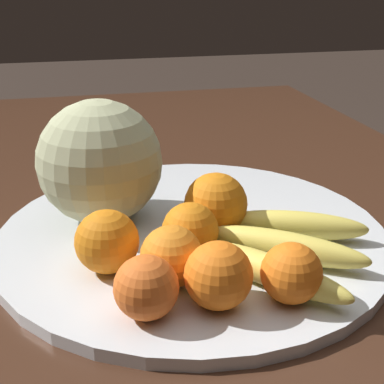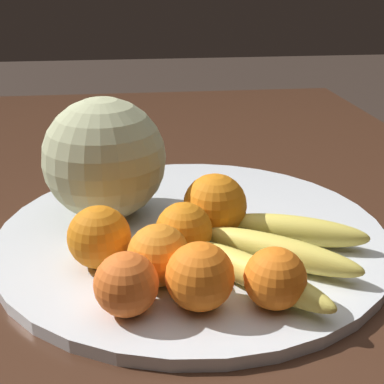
% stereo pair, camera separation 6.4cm
% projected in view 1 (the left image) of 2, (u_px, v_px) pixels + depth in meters
% --- Properties ---
extents(kitchen_table, '(1.61, 0.91, 0.72)m').
position_uv_depth(kitchen_table, '(203.00, 279.00, 0.74)').
color(kitchen_table, '#3D2316').
rests_on(kitchen_table, ground_plane).
extents(fruit_bowl, '(0.48, 0.48, 0.01)m').
position_uv_depth(fruit_bowl, '(192.00, 234.00, 0.66)').
color(fruit_bowl, silver).
rests_on(fruit_bowl, kitchen_table).
extents(melon, '(0.15, 0.15, 0.15)m').
position_uv_depth(melon, '(100.00, 162.00, 0.66)').
color(melon, '#B2B789').
rests_on(melon, fruit_bowl).
extents(banana_bunch, '(0.22, 0.22, 0.03)m').
position_uv_depth(banana_bunch, '(282.00, 245.00, 0.58)').
color(banana_bunch, brown).
rests_on(banana_bunch, fruit_bowl).
extents(orange_front_left, '(0.06, 0.06, 0.06)m').
position_uv_depth(orange_front_left, '(190.00, 231.00, 0.59)').
color(orange_front_left, orange).
rests_on(orange_front_left, fruit_bowl).
extents(orange_front_right, '(0.06, 0.06, 0.06)m').
position_uv_depth(orange_front_right, '(146.00, 288.00, 0.48)').
color(orange_front_right, orange).
rests_on(orange_front_right, fruit_bowl).
extents(orange_mid_center, '(0.08, 0.08, 0.08)m').
position_uv_depth(orange_mid_center, '(214.00, 204.00, 0.63)').
color(orange_mid_center, orange).
rests_on(orange_mid_center, fruit_bowl).
extents(orange_back_left, '(0.07, 0.07, 0.07)m').
position_uv_depth(orange_back_left, '(218.00, 275.00, 0.50)').
color(orange_back_left, orange).
rests_on(orange_back_left, fruit_bowl).
extents(orange_back_right, '(0.06, 0.06, 0.06)m').
position_uv_depth(orange_back_right, '(171.00, 257.00, 0.53)').
color(orange_back_right, orange).
rests_on(orange_back_right, fruit_bowl).
extents(orange_top_small, '(0.07, 0.07, 0.07)m').
position_uv_depth(orange_top_small, '(107.00, 242.00, 0.56)').
color(orange_top_small, orange).
rests_on(orange_top_small, fruit_bowl).
extents(orange_side_extra, '(0.06, 0.06, 0.06)m').
position_uv_depth(orange_side_extra, '(291.00, 273.00, 0.51)').
color(orange_side_extra, orange).
rests_on(orange_side_extra, fruit_bowl).
extents(produce_tag, '(0.07, 0.07, 0.00)m').
position_uv_depth(produce_tag, '(194.00, 268.00, 0.57)').
color(produce_tag, white).
rests_on(produce_tag, fruit_bowl).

